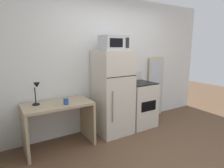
# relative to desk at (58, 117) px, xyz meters

# --- Properties ---
(ground_plane) EXTENTS (12.00, 12.00, 0.00)m
(ground_plane) POSITION_rel_desk_xyz_m (1.24, -1.33, -0.52)
(ground_plane) COLOR brown
(wall_back_white) EXTENTS (5.00, 0.10, 2.60)m
(wall_back_white) POSITION_rel_desk_xyz_m (1.24, 0.37, 0.78)
(wall_back_white) COLOR silver
(wall_back_white) RESTS_ON ground
(desk) EXTENTS (1.07, 0.59, 0.75)m
(desk) POSITION_rel_desk_xyz_m (0.00, 0.00, 0.00)
(desk) COLOR tan
(desk) RESTS_ON ground
(desk_lamp) EXTENTS (0.14, 0.12, 0.35)m
(desk_lamp) POSITION_rel_desk_xyz_m (-0.29, 0.07, 0.47)
(desk_lamp) COLOR black
(desk_lamp) RESTS_ON desk
(coffee_mug) EXTENTS (0.08, 0.08, 0.09)m
(coffee_mug) POSITION_rel_desk_xyz_m (0.09, -0.15, 0.28)
(coffee_mug) COLOR #264C99
(coffee_mug) RESTS_ON desk
(refrigerator) EXTENTS (0.63, 0.63, 1.58)m
(refrigerator) POSITION_rel_desk_xyz_m (1.05, -0.01, 0.27)
(refrigerator) COLOR beige
(refrigerator) RESTS_ON ground
(microwave) EXTENTS (0.46, 0.35, 0.26)m
(microwave) POSITION_rel_desk_xyz_m (1.05, -0.03, 1.19)
(microwave) COLOR #B7B7BC
(microwave) RESTS_ON refrigerator
(oven_range) EXTENTS (0.58, 0.61, 1.10)m
(oven_range) POSITION_rel_desk_xyz_m (1.69, -0.00, -0.05)
(oven_range) COLOR beige
(oven_range) RESTS_ON ground
(leaning_mirror) EXTENTS (0.44, 0.03, 1.40)m
(leaning_mirror) POSITION_rel_desk_xyz_m (2.41, 0.25, 0.18)
(leaning_mirror) COLOR #C6B793
(leaning_mirror) RESTS_ON ground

